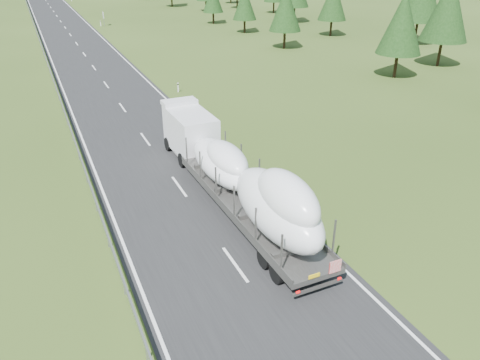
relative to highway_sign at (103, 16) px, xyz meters
name	(u,v)px	position (x,y,z in m)	size (l,w,h in m)	color
ground	(235,265)	(-7.20, -80.00, -1.81)	(400.00, 400.00, 0.00)	#304416
road_surface	(56,15)	(-7.20, 20.00, -1.80)	(10.00, 400.00, 0.02)	black
guardrail	(30,14)	(-12.50, 19.94, -1.21)	(0.10, 400.00, 0.76)	slate
highway_sign	(103,16)	(0.00, 0.00, 0.00)	(0.08, 0.90, 2.60)	slate
boat_truck	(236,172)	(-4.90, -74.90, 0.48)	(3.04, 19.78, 4.62)	silver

